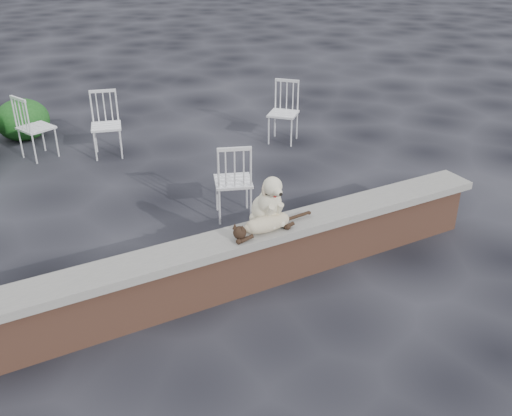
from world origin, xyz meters
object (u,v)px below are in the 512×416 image
chair_b (106,125)px  chair_d (283,113)px  dog (266,198)px  chair_c (233,180)px  chair_e (36,127)px  cat (266,223)px

chair_b → chair_d: bearing=-0.5°
dog → chair_c: size_ratio=0.55×
chair_e → chair_c: 3.45m
chair_d → chair_c: 2.61m
cat → chair_b: size_ratio=1.11×
cat → chair_c: chair_c is taller
cat → chair_e: chair_e is taller
dog → chair_e: (-1.37, 4.28, -0.37)m
chair_e → cat: bearing=174.9°
chair_b → chair_c: same height
chair_b → chair_e: 1.00m
dog → chair_e: bearing=105.9°
dog → chair_d: 3.78m
dog → cat: dog is taller
cat → chair_c: 1.46m
cat → chair_b: 4.04m
cat → chair_b: (-0.39, 4.01, -0.20)m
dog → chair_c: bearing=75.5°
chair_b → chair_e: (-0.90, 0.42, 0.00)m
chair_b → cat: bearing=-69.0°
chair_d → chair_b: bearing=-150.0°
chair_b → chair_c: (0.75, -2.61, 0.00)m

